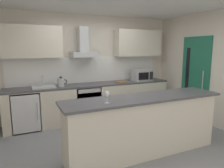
{
  "coord_description": "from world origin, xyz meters",
  "views": [
    {
      "loc": [
        -1.65,
        -3.3,
        1.76
      ],
      "look_at": [
        0.06,
        0.43,
        1.05
      ],
      "focal_mm": 32.77,
      "sensor_mm": 36.0,
      "label": 1
    }
  ],
  "objects": [
    {
      "name": "backsplash_tile",
      "position": [
        0.0,
        1.74,
        1.23
      ],
      "size": [
        3.94,
        0.02,
        0.66
      ],
      "primitive_type": "cube",
      "color": "white"
    },
    {
      "name": "counter_island",
      "position": [
        0.19,
        -0.57,
        0.5
      ],
      "size": [
        2.74,
        0.64,
        0.99
      ],
      "color": "beige",
      "rests_on": "ground"
    },
    {
      "name": "refrigerator",
      "position": [
        -1.58,
        1.4,
        0.43
      ],
      "size": [
        0.58,
        0.6,
        0.85
      ],
      "color": "white",
      "rests_on": "ground"
    },
    {
      "name": "microwave",
      "position": [
        1.38,
        1.37,
        1.05
      ],
      "size": [
        0.5,
        0.38,
        0.3
      ],
      "color": "#B7BABC",
      "rests_on": "counter_back"
    },
    {
      "name": "side_door",
      "position": [
        2.3,
        0.4,
        1.03
      ],
      "size": [
        0.08,
        0.85,
        2.05
      ],
      "color": "#1E664C",
      "rests_on": "ground"
    },
    {
      "name": "sink",
      "position": [
        -1.18,
        1.41,
        0.93
      ],
      "size": [
        0.5,
        0.4,
        0.26
      ],
      "color": "silver",
      "rests_on": "counter_back"
    },
    {
      "name": "wine_glass",
      "position": [
        -0.53,
        -0.67,
        1.11
      ],
      "size": [
        0.08,
        0.08,
        0.18
      ],
      "color": "silver",
      "rests_on": "counter_island"
    },
    {
      "name": "wall_right",
      "position": [
        2.38,
        0.0,
        1.3
      ],
      "size": [
        0.12,
        4.5,
        2.6
      ],
      "primitive_type": "cube",
      "color": "silver",
      "rests_on": "ground"
    },
    {
      "name": "ground",
      "position": [
        0.0,
        0.0,
        -0.01
      ],
      "size": [
        5.64,
        4.5,
        0.02
      ],
      "primitive_type": "cube",
      "color": "gray"
    },
    {
      "name": "chopping_board",
      "position": [
        0.77,
        1.38,
        0.91
      ],
      "size": [
        0.39,
        0.3,
        0.02
      ],
      "primitive_type": "cube",
      "rotation": [
        0.0,
        0.0,
        0.27
      ],
      "color": "#9E7247",
      "rests_on": "counter_back"
    },
    {
      "name": "range_hood",
      "position": [
        -0.2,
        1.53,
        1.79
      ],
      "size": [
        0.62,
        0.45,
        0.72
      ],
      "color": "#B7BABC"
    },
    {
      "name": "kettle",
      "position": [
        -0.8,
        1.37,
        1.01
      ],
      "size": [
        0.29,
        0.15,
        0.24
      ],
      "color": "#B7BABC",
      "rests_on": "counter_back"
    },
    {
      "name": "oven",
      "position": [
        -0.2,
        1.4,
        0.46
      ],
      "size": [
        0.6,
        0.62,
        0.8
      ],
      "color": "slate",
      "rests_on": "ground"
    },
    {
      "name": "upper_cabinets",
      "position": [
        0.0,
        1.58,
        1.91
      ],
      "size": [
        4.03,
        0.32,
        0.7
      ],
      "color": "beige"
    },
    {
      "name": "counter_back",
      "position": [
        0.0,
        1.43,
        0.45
      ],
      "size": [
        4.08,
        0.6,
        0.9
      ],
      "color": "beige",
      "rests_on": "ground"
    },
    {
      "name": "wall_back",
      "position": [
        0.0,
        1.81,
        1.3
      ],
      "size": [
        5.64,
        0.12,
        2.6
      ],
      "primitive_type": "cube",
      "color": "silver",
      "rests_on": "ground"
    }
  ]
}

